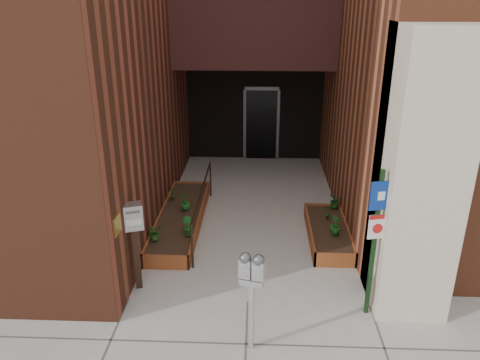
# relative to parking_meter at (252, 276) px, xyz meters

# --- Properties ---
(ground) EXTENTS (80.00, 80.00, 0.00)m
(ground) POSITION_rel_parking_meter_xyz_m (-0.08, 1.07, -1.21)
(ground) COLOR #9E9991
(ground) RESTS_ON ground
(planter_left) EXTENTS (0.90, 3.60, 0.30)m
(planter_left) POSITION_rel_parking_meter_xyz_m (-1.63, 3.77, -1.08)
(planter_left) COLOR maroon
(planter_left) RESTS_ON ground
(planter_right) EXTENTS (0.80, 2.20, 0.30)m
(planter_right) POSITION_rel_parking_meter_xyz_m (1.52, 3.27, -1.08)
(planter_right) COLOR maroon
(planter_right) RESTS_ON ground
(handrail) EXTENTS (0.04, 3.34, 0.90)m
(handrail) POSITION_rel_parking_meter_xyz_m (-1.13, 3.72, -0.47)
(handrail) COLOR black
(handrail) RESTS_ON ground
(parking_meter) EXTENTS (0.36, 0.21, 1.57)m
(parking_meter) POSITION_rel_parking_meter_xyz_m (0.00, 0.00, 0.00)
(parking_meter) COLOR #ACACAE
(parking_meter) RESTS_ON ground
(sign_post) EXTENTS (0.33, 0.11, 2.45)m
(sign_post) POSITION_rel_parking_meter_xyz_m (1.83, 0.87, 0.29)
(sign_post) COLOR black
(sign_post) RESTS_ON ground
(payment_dropbox) EXTENTS (0.37, 0.32, 1.59)m
(payment_dropbox) POSITION_rel_parking_meter_xyz_m (-1.97, 1.42, -0.07)
(payment_dropbox) COLOR black
(payment_dropbox) RESTS_ON ground
(shrub_left_a) EXTENTS (0.40, 0.40, 0.32)m
(shrub_left_a) POSITION_rel_parking_meter_xyz_m (-1.93, 2.57, -0.75)
(shrub_left_a) COLOR #265E1A
(shrub_left_a) RESTS_ON planter_left
(shrub_left_b) EXTENTS (0.29, 0.29, 0.37)m
(shrub_left_b) POSITION_rel_parking_meter_xyz_m (-1.33, 2.79, -0.73)
(shrub_left_b) COLOR #17521A
(shrub_left_b) RESTS_ON planter_left
(shrub_left_c) EXTENTS (0.29, 0.29, 0.37)m
(shrub_left_c) POSITION_rel_parking_meter_xyz_m (-1.53, 3.93, -0.73)
(shrub_left_c) COLOR #1B611E
(shrub_left_c) RESTS_ON planter_left
(shrub_left_d) EXTENTS (0.19, 0.19, 0.32)m
(shrub_left_d) POSITION_rel_parking_meter_xyz_m (-1.93, 4.47, -0.75)
(shrub_left_d) COLOR #205B1A
(shrub_left_d) RESTS_ON planter_left
(shrub_right_a) EXTENTS (0.28, 0.28, 0.37)m
(shrub_right_a) POSITION_rel_parking_meter_xyz_m (1.61, 2.96, -0.73)
(shrub_right_a) COLOR #185518
(shrub_right_a) RESTS_ON planter_right
(shrub_right_b) EXTENTS (0.15, 0.15, 0.29)m
(shrub_right_b) POSITION_rel_parking_meter_xyz_m (1.55, 3.65, -0.77)
(shrub_right_b) COLOR #1D5117
(shrub_right_b) RESTS_ON planter_right
(shrub_right_c) EXTENTS (0.30, 0.30, 0.32)m
(shrub_right_c) POSITION_rel_parking_meter_xyz_m (1.77, 4.17, -0.75)
(shrub_right_c) COLOR #185317
(shrub_right_c) RESTS_ON planter_right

